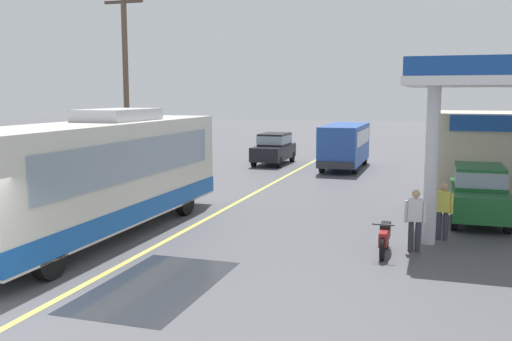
# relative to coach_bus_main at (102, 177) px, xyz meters

# --- Properties ---
(ground) EXTENTS (120.00, 120.00, 0.00)m
(ground) POSITION_rel_coach_bus_main_xyz_m (2.07, 13.65, -1.72)
(ground) COLOR #4C4C51
(lane_divider_stripe) EXTENTS (0.16, 50.00, 0.01)m
(lane_divider_stripe) POSITION_rel_coach_bus_main_xyz_m (2.07, 8.65, -1.72)
(lane_divider_stripe) COLOR #D8CC4C
(lane_divider_stripe) RESTS_ON ground
(wet_puddle_patch) EXTENTS (2.38, 4.24, 0.01)m
(wet_puddle_patch) POSITION_rel_coach_bus_main_xyz_m (3.59, -3.56, -1.72)
(wet_puddle_patch) COLOR #26282D
(wet_puddle_patch) RESTS_ON ground
(coach_bus_main) EXTENTS (2.60, 11.04, 3.69)m
(coach_bus_main) POSITION_rel_coach_bus_main_xyz_m (0.00, 0.00, 0.00)
(coach_bus_main) COLOR silver
(coach_bus_main) RESTS_ON ground
(car_at_pump) EXTENTS (1.70, 4.20, 1.82)m
(car_at_pump) POSITION_rel_coach_bus_main_xyz_m (10.66, 5.39, -0.71)
(car_at_pump) COLOR #1E602D
(car_at_pump) RESTS_ON ground
(minibus_opposing_lane) EXTENTS (2.04, 6.13, 2.44)m
(minibus_opposing_lane) POSITION_rel_coach_bus_main_xyz_m (4.42, 17.22, -0.25)
(minibus_opposing_lane) COLOR #264C9E
(minibus_opposing_lane) RESTS_ON ground
(motorcycle_parked_forecourt) EXTENTS (0.55, 1.80, 0.92)m
(motorcycle_parked_forecourt) POSITION_rel_coach_bus_main_xyz_m (8.10, 0.48, -1.28)
(motorcycle_parked_forecourt) COLOR black
(motorcycle_parked_forecourt) RESTS_ON ground
(pedestrian_near_pump) EXTENTS (0.55, 0.22, 1.66)m
(pedestrian_near_pump) POSITION_rel_coach_bus_main_xyz_m (9.53, 2.42, -0.79)
(pedestrian_near_pump) COLOR #33333F
(pedestrian_near_pump) RESTS_ON ground
(pedestrian_by_shop) EXTENTS (0.55, 0.22, 1.66)m
(pedestrian_by_shop) POSITION_rel_coach_bus_main_xyz_m (8.82, 0.94, -0.79)
(pedestrian_by_shop) COLOR #33333F
(pedestrian_by_shop) RESTS_ON ground
(car_trailing_behind_bus) EXTENTS (1.70, 4.20, 1.82)m
(car_trailing_behind_bus) POSITION_rel_coach_bus_main_xyz_m (0.11, 18.01, -0.71)
(car_trailing_behind_bus) COLOR black
(car_trailing_behind_bus) RESTS_ON ground
(utility_pole_roadside) EXTENTS (1.80, 0.24, 8.63)m
(utility_pole_roadside) POSITION_rel_coach_bus_main_xyz_m (-3.69, 7.79, 2.78)
(utility_pole_roadside) COLOR brown
(utility_pole_roadside) RESTS_ON ground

